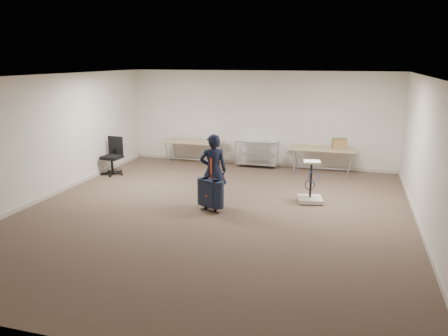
% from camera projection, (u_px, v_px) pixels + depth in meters
% --- Properties ---
extents(ground, '(9.00, 9.00, 0.00)m').
position_uv_depth(ground, '(214.00, 213.00, 9.10)').
color(ground, '#47372B').
rests_on(ground, ground).
extents(room_shell, '(8.00, 9.00, 9.00)m').
position_uv_depth(room_shell, '(232.00, 192.00, 10.37)').
color(room_shell, white).
rests_on(room_shell, ground).
extents(folding_table_left, '(1.80, 0.75, 0.73)m').
position_uv_depth(folding_table_left, '(194.00, 143.00, 13.13)').
color(folding_table_left, tan).
rests_on(folding_table_left, ground).
extents(folding_table_right, '(1.80, 0.75, 0.73)m').
position_uv_depth(folding_table_right, '(322.00, 150.00, 12.09)').
color(folding_table_right, tan).
rests_on(folding_table_right, ground).
extents(wire_shelf, '(1.22, 0.47, 0.80)m').
position_uv_depth(wire_shelf, '(257.00, 152.00, 12.90)').
color(wire_shelf, silver).
rests_on(wire_shelf, ground).
extents(person, '(0.68, 0.56, 1.60)m').
position_uv_depth(person, '(213.00, 171.00, 9.37)').
color(person, black).
rests_on(person, ground).
extents(suitcase, '(0.48, 0.37, 1.14)m').
position_uv_depth(suitcase, '(210.00, 193.00, 9.17)').
color(suitcase, black).
rests_on(suitcase, ground).
extents(office_chair, '(0.63, 0.63, 1.04)m').
position_uv_depth(office_chair, '(113.00, 163.00, 12.11)').
color(office_chair, black).
rests_on(office_chair, ground).
extents(equipment_cart, '(0.61, 0.61, 0.95)m').
position_uv_depth(equipment_cart, '(311.00, 191.00, 9.76)').
color(equipment_cart, beige).
rests_on(equipment_cart, ground).
extents(cardboard_box, '(0.43, 0.36, 0.28)m').
position_uv_depth(cardboard_box, '(339.00, 144.00, 11.97)').
color(cardboard_box, brown).
rests_on(cardboard_box, folding_table_right).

